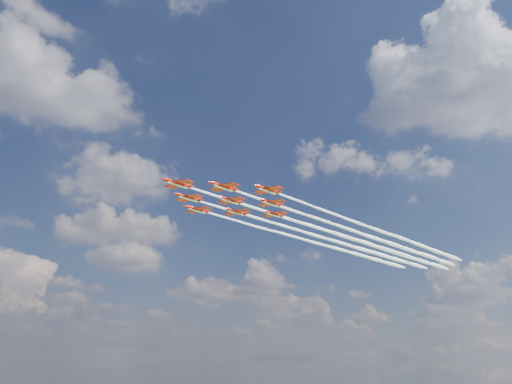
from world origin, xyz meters
TOP-DOWN VIEW (x-y plane):
  - jet_lead at (53.92, 17.55)m, footprint 138.03×62.96m
  - jet_row2_port at (65.65, 14.93)m, footprint 138.03×62.96m
  - jet_row2_starb at (59.96, 27.93)m, footprint 138.03×62.96m
  - jet_row3_port at (77.37, 12.31)m, footprint 138.03×62.96m
  - jet_row3_centre at (71.69, 25.31)m, footprint 138.03×62.96m
  - jet_row3_starb at (66.01, 38.32)m, footprint 138.03×62.96m
  - jet_row4_port at (83.42, 22.69)m, footprint 138.03×62.96m
  - jet_row4_starb at (77.73, 35.70)m, footprint 138.03×62.96m
  - jet_tail at (89.46, 33.08)m, footprint 138.03×62.96m

SIDE VIEW (x-z plane):
  - jet_lead at x=53.92m, z-range 86.25..88.77m
  - jet_row2_port at x=65.65m, z-range 86.25..88.77m
  - jet_row2_starb at x=59.96m, z-range 86.25..88.77m
  - jet_row3_port at x=77.37m, z-range 86.25..88.77m
  - jet_row3_centre at x=71.69m, z-range 86.25..88.77m
  - jet_row3_starb at x=66.01m, z-range 86.25..88.77m
  - jet_row4_port at x=83.42m, z-range 86.25..88.77m
  - jet_row4_starb at x=77.73m, z-range 86.25..88.77m
  - jet_tail at x=89.46m, z-range 86.25..88.77m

